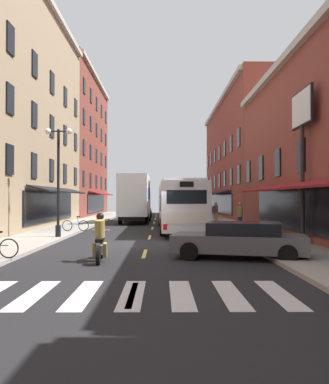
% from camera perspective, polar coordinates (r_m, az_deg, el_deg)
% --- Properties ---
extents(ground_plane, '(34.80, 80.00, 0.10)m').
position_cam_1_polar(ground_plane, '(19.04, -2.42, -7.54)').
color(ground_plane, black).
extents(lane_centre_dashes, '(0.14, 73.90, 0.01)m').
position_cam_1_polar(lane_centre_dashes, '(18.79, -2.45, -7.47)').
color(lane_centre_dashes, '#DBCC4C').
rests_on(lane_centre_dashes, ground).
extents(crosswalk_near, '(7.10, 2.80, 0.01)m').
position_cam_1_polar(crosswalk_near, '(9.18, -4.66, -14.44)').
color(crosswalk_near, silver).
rests_on(crosswalk_near, ground).
extents(sidewalk_left, '(3.00, 80.00, 0.14)m').
position_cam_1_polar(sidewalk_left, '(20.11, -19.60, -6.79)').
color(sidewalk_left, '#A39E93').
rests_on(sidewalk_left, ground).
extents(sidewalk_right, '(3.00, 80.00, 0.14)m').
position_cam_1_polar(sidewalk_right, '(19.73, 15.10, -6.93)').
color(sidewalk_right, '#A39E93').
rests_on(sidewalk_right, ground).
extents(billboard_sign, '(0.40, 2.46, 6.94)m').
position_cam_1_polar(billboard_sign, '(19.24, 19.21, 8.65)').
color(billboard_sign, black).
rests_on(billboard_sign, sidewalk_right).
extents(transit_bus, '(2.81, 12.57, 3.23)m').
position_cam_1_polar(transit_bus, '(26.43, 2.10, -1.89)').
color(transit_bus, white).
rests_on(transit_bus, ground).
extents(box_truck, '(2.54, 8.13, 4.10)m').
position_cam_1_polar(box_truck, '(34.57, -4.22, -0.98)').
color(box_truck, white).
rests_on(box_truck, ground).
extents(sedan_near, '(1.94, 4.45, 1.35)m').
position_cam_1_polar(sedan_near, '(46.35, -3.02, -2.70)').
color(sedan_near, navy).
rests_on(sedan_near, ground).
extents(sedan_mid, '(4.97, 2.95, 1.30)m').
position_cam_1_polar(sedan_mid, '(14.51, 10.80, -6.75)').
color(sedan_mid, '#515154').
rests_on(sedan_mid, ground).
extents(motorcycle_rider, '(0.62, 2.07, 1.66)m').
position_cam_1_polar(motorcycle_rider, '(13.73, -9.27, -6.93)').
color(motorcycle_rider, black).
rests_on(motorcycle_rider, ground).
extents(bicycle_near, '(1.70, 0.49, 0.91)m').
position_cam_1_polar(bicycle_near, '(24.91, -12.69, -4.68)').
color(bicycle_near, black).
rests_on(bicycle_near, sidewalk_left).
extents(pedestrian_near, '(0.52, 0.36, 1.70)m').
position_cam_1_polar(pedestrian_near, '(32.15, 7.36, -2.87)').
color(pedestrian_near, '#B29947').
rests_on(pedestrian_near, sidewalk_right).
extents(pedestrian_mid, '(0.36, 0.36, 1.77)m').
position_cam_1_polar(pedestrian_mid, '(25.17, 10.80, -3.39)').
color(pedestrian_mid, navy).
rests_on(pedestrian_mid, sidewalk_right).
extents(street_lamp_twin, '(1.42, 0.32, 5.68)m').
position_cam_1_polar(street_lamp_twin, '(21.44, -15.04, 2.13)').
color(street_lamp_twin, black).
rests_on(street_lamp_twin, sidewalk_left).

